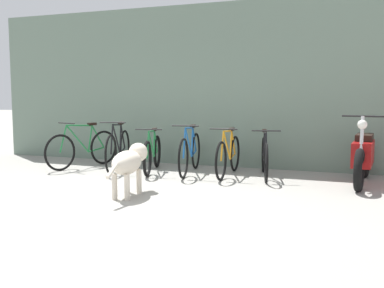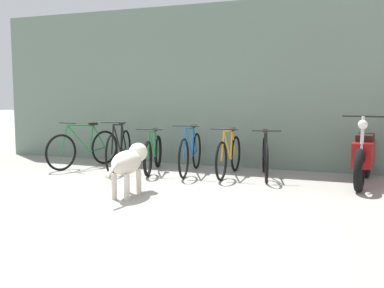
{
  "view_description": "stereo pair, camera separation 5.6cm",
  "coord_description": "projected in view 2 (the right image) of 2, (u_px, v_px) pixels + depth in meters",
  "views": [
    {
      "loc": [
        3.15,
        -4.87,
        1.36
      ],
      "look_at": [
        0.82,
        1.31,
        0.65
      ],
      "focal_mm": 42.0,
      "sensor_mm": 36.0,
      "label": 1
    },
    {
      "loc": [
        3.2,
        -4.85,
        1.36
      ],
      "look_at": [
        0.82,
        1.31,
        0.65
      ],
      "focal_mm": 42.0,
      "sensor_mm": 36.0,
      "label": 2
    }
  ],
  "objects": [
    {
      "name": "bicycle_5",
      "position": [
        265.0,
        157.0,
        7.49
      ],
      "size": [
        0.53,
        1.59,
        0.82
      ],
      "rotation": [
        0.0,
        0.0,
        -1.32
      ],
      "color": "black",
      "rests_on": "ground"
    },
    {
      "name": "motorcycle",
      "position": [
        364.0,
        157.0,
        6.89
      ],
      "size": [
        0.58,
        1.9,
        1.08
      ],
      "rotation": [
        0.0,
        0.0,
        -1.65
      ],
      "color": "black",
      "rests_on": "ground"
    },
    {
      "name": "bicycle_2",
      "position": [
        153.0,
        154.0,
        8.06
      ],
      "size": [
        0.56,
        1.57,
        0.8
      ],
      "rotation": [
        0.0,
        0.0,
        -1.3
      ],
      "color": "black",
      "rests_on": "ground"
    },
    {
      "name": "stray_dog",
      "position": [
        129.0,
        162.0,
        6.14
      ],
      "size": [
        0.4,
        1.24,
        0.69
      ],
      "rotation": [
        0.0,
        0.0,
        1.68
      ],
      "color": "beige",
      "rests_on": "ground"
    },
    {
      "name": "shop_wall_back",
      "position": [
        193.0,
        86.0,
        8.86
      ],
      "size": [
        8.84,
        0.2,
        3.11
      ],
      "color": "slate",
      "rests_on": "ground"
    },
    {
      "name": "bicycle_1",
      "position": [
        119.0,
        149.0,
        8.27
      ],
      "size": [
        0.56,
        1.64,
        0.91
      ],
      "rotation": [
        0.0,
        0.0,
        -1.3
      ],
      "color": "black",
      "rests_on": "ground"
    },
    {
      "name": "ground_plane",
      "position": [
        96.0,
        202.0,
        5.79
      ],
      "size": [
        60.0,
        60.0,
        0.0
      ],
      "primitive_type": "plane",
      "color": "gray"
    },
    {
      "name": "bicycle_0",
      "position": [
        84.0,
        148.0,
        8.56
      ],
      "size": [
        0.6,
        1.65,
        0.88
      ],
      "rotation": [
        0.0,
        0.0,
        -1.86
      ],
      "color": "black",
      "rests_on": "ground"
    },
    {
      "name": "bicycle_3",
      "position": [
        191.0,
        153.0,
        7.88
      ],
      "size": [
        0.46,
        1.7,
        0.88
      ],
      "rotation": [
        0.0,
        0.0,
        -1.42
      ],
      "color": "black",
      "rests_on": "ground"
    },
    {
      "name": "bicycle_4",
      "position": [
        229.0,
        156.0,
        7.65
      ],
      "size": [
        0.46,
        1.62,
        0.84
      ],
      "rotation": [
        0.0,
        0.0,
        -1.53
      ],
      "color": "black",
      "rests_on": "ground"
    }
  ]
}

